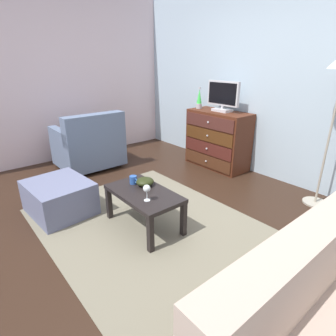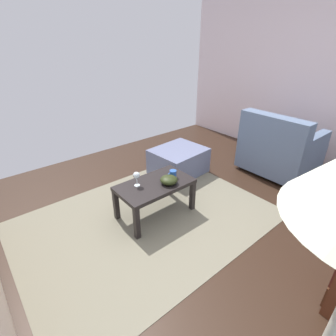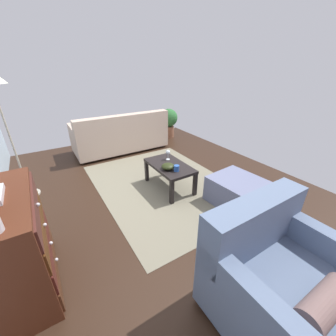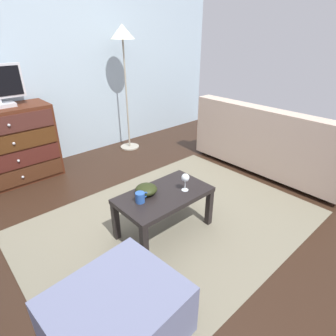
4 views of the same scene
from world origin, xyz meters
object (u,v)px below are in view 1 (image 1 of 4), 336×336
(bowl_decorative, at_px, (145,182))
(ottoman, at_px, (59,197))
(dresser, at_px, (218,140))
(tv, at_px, (223,96))
(lava_lamp, at_px, (199,99))
(wine_glass, at_px, (147,189))
(armchair, at_px, (90,145))
(mug, at_px, (133,180))
(coffee_table, at_px, (144,197))

(bowl_decorative, relative_size, ottoman, 0.26)
(dresser, xyz_separation_m, ottoman, (-0.15, -2.46, -0.26))
(tv, xyz_separation_m, lava_lamp, (-0.42, -0.07, -0.08))
(dresser, relative_size, ottoman, 1.40)
(wine_glass, bearing_deg, armchair, 169.05)
(lava_lamp, height_order, ottoman, lava_lamp)
(mug, distance_m, bowl_decorative, 0.13)
(wine_glass, bearing_deg, mug, 164.52)
(lava_lamp, xyz_separation_m, wine_glass, (1.25, -1.94, -0.51))
(wine_glass, distance_m, ottoman, 1.16)
(tv, height_order, armchair, tv)
(tv, bearing_deg, ottoman, -94.07)
(lava_lamp, relative_size, wine_glass, 2.10)
(coffee_table, relative_size, armchair, 0.88)
(tv, distance_m, mug, 2.06)
(lava_lamp, relative_size, ottoman, 0.47)
(bowl_decorative, bearing_deg, mug, -148.74)
(mug, relative_size, ottoman, 0.16)
(mug, xyz_separation_m, ottoman, (-0.61, -0.59, -0.25))
(bowl_decorative, bearing_deg, dresser, 107.71)
(bowl_decorative, bearing_deg, coffee_table, -40.52)
(dresser, xyz_separation_m, mug, (0.46, -1.87, -0.00))
(lava_lamp, relative_size, coffee_table, 0.41)
(coffee_table, bearing_deg, bowl_decorative, 139.48)
(lava_lamp, bearing_deg, coffee_table, -59.82)
(dresser, xyz_separation_m, bowl_decorative, (0.58, -1.80, -0.00))
(dresser, distance_m, tv, 0.67)
(wine_glass, bearing_deg, dresser, 113.43)
(tv, bearing_deg, coffee_table, -71.00)
(mug, bearing_deg, dresser, 103.93)
(wine_glass, bearing_deg, lava_lamp, 122.82)
(dresser, height_order, coffee_table, dresser)
(coffee_table, distance_m, bowl_decorative, 0.18)
(dresser, relative_size, wine_glass, 6.25)
(wine_glass, distance_m, armchair, 2.14)
(armchair, relative_size, ottoman, 1.31)
(bowl_decorative, bearing_deg, ottoman, -137.86)
(tv, xyz_separation_m, armchair, (-1.27, -1.60, -0.74))
(tv, relative_size, wine_glass, 3.54)
(ottoman, bearing_deg, wine_glass, 25.44)
(coffee_table, distance_m, ottoman, 1.02)
(ottoman, bearing_deg, lava_lamp, 95.68)
(dresser, distance_m, coffee_table, 2.02)
(coffee_table, height_order, mug, mug)
(mug, distance_m, armchair, 1.73)
(coffee_table, relative_size, mug, 7.05)
(coffee_table, xyz_separation_m, ottoman, (-0.84, -0.56, -0.15))
(wine_glass, xyz_separation_m, bowl_decorative, (-0.28, 0.18, -0.07))
(dresser, distance_m, wine_glass, 2.16)
(wine_glass, bearing_deg, tv, 112.55)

